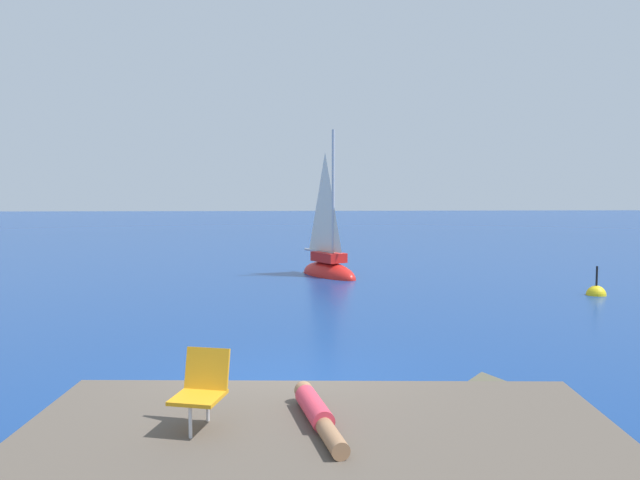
% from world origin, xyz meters
% --- Properties ---
extents(ground_plane, '(160.00, 160.00, 0.00)m').
position_xyz_m(ground_plane, '(0.00, 0.00, 0.00)').
color(ground_plane, navy).
extents(shore_ledge, '(6.50, 3.66, 0.58)m').
position_xyz_m(shore_ledge, '(0.47, -2.94, 0.29)').
color(shore_ledge, brown).
rests_on(shore_ledge, ground).
extents(boulder_seaward, '(0.98, 0.94, 0.47)m').
position_xyz_m(boulder_seaward, '(0.06, -1.21, 0.00)').
color(boulder_seaward, brown).
rests_on(boulder_seaward, ground).
extents(boulder_inland, '(1.30, 1.34, 0.74)m').
position_xyz_m(boulder_inland, '(2.95, -0.94, 0.00)').
color(boulder_inland, '#514E3C').
rests_on(boulder_inland, ground).
extents(sailboat_near, '(2.37, 3.08, 5.65)m').
position_xyz_m(sailboat_near, '(1.61, 12.63, 0.31)').
color(sailboat_near, red).
rests_on(sailboat_near, ground).
extents(person_sunbather, '(0.50, 1.75, 0.25)m').
position_xyz_m(person_sunbather, '(0.44, -2.79, 0.69)').
color(person_sunbather, '#DB384C').
rests_on(person_sunbather, shore_ledge).
extents(beach_chair, '(0.61, 0.70, 0.80)m').
position_xyz_m(beach_chair, '(-0.77, -2.80, 1.02)').
color(beach_chair, orange).
rests_on(beach_chair, shore_ledge).
extents(marker_buoy, '(0.56, 0.56, 1.13)m').
position_xyz_m(marker_buoy, '(9.14, 8.18, 0.01)').
color(marker_buoy, yellow).
rests_on(marker_buoy, ground).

